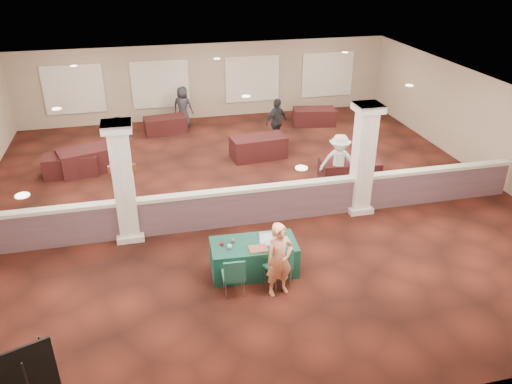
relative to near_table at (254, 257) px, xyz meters
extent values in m
plane|color=#481A12|center=(0.65, 3.73, -0.38)|extent=(16.00, 16.00, 0.00)
cube|color=gray|center=(0.65, 11.73, 1.22)|extent=(16.00, 0.04, 3.20)
cube|color=gray|center=(0.65, -4.27, 1.22)|extent=(16.00, 0.04, 3.20)
cube|color=gray|center=(8.65, 3.73, 1.22)|extent=(0.04, 16.00, 3.20)
cube|color=silver|center=(0.65, 3.73, 2.82)|extent=(16.00, 16.00, 0.02)
cube|color=#553943|center=(0.65, 2.23, 0.12)|extent=(15.60, 0.20, 1.00)
cube|color=beige|center=(0.65, 2.23, 0.67)|extent=(15.60, 0.28, 0.10)
cube|color=beige|center=(-2.85, 2.23, 1.22)|extent=(0.50, 0.50, 3.20)
cube|color=beige|center=(-2.85, 2.23, -0.30)|extent=(0.70, 0.70, 0.16)
cube|color=beige|center=(-2.85, 2.23, 2.72)|extent=(0.72, 0.72, 0.20)
cube|color=beige|center=(3.65, 2.23, 1.22)|extent=(0.50, 0.50, 3.20)
cube|color=beige|center=(3.65, 2.23, -0.30)|extent=(0.70, 0.70, 0.16)
cube|color=beige|center=(3.65, 2.23, 2.72)|extent=(0.72, 0.72, 0.20)
cylinder|color=brown|center=(-3.13, 2.23, 1.62)|extent=(0.12, 0.12, 0.18)
cylinder|color=white|center=(-3.13, 2.23, 1.62)|extent=(0.09, 0.09, 0.10)
cylinder|color=brown|center=(-2.57, 2.23, 1.62)|extent=(0.12, 0.12, 0.18)
cylinder|color=white|center=(-2.57, 2.23, 1.62)|extent=(0.09, 0.09, 0.10)
cube|color=#103E2E|center=(0.00, 0.00, 0.00)|extent=(2.05, 1.10, 0.77)
cube|color=#1F5D54|center=(0.41, -0.64, 0.11)|extent=(0.65, 0.65, 0.07)
cube|color=#1F5D54|center=(0.50, -0.86, 0.38)|extent=(0.47, 0.23, 0.48)
cylinder|color=gray|center=(0.29, -0.91, -0.15)|extent=(0.03, 0.03, 0.46)
cylinder|color=gray|center=(0.68, -0.76, -0.15)|extent=(0.03, 0.03, 0.46)
cylinder|color=gray|center=(0.14, -0.52, -0.15)|extent=(0.03, 0.03, 0.46)
cylinder|color=gray|center=(0.53, -0.37, -0.15)|extent=(0.03, 0.03, 0.46)
cube|color=#1F5D54|center=(-0.63, -0.71, 0.09)|extent=(0.51, 0.51, 0.06)
cube|color=#1F5D54|center=(-0.64, -0.93, 0.36)|extent=(0.47, 0.08, 0.47)
cylinder|color=gray|center=(-0.84, -0.90, -0.16)|extent=(0.03, 0.03, 0.45)
cylinder|color=gray|center=(-0.43, -0.92, -0.16)|extent=(0.03, 0.03, 0.45)
cylinder|color=gray|center=(-0.82, -0.50, -0.16)|extent=(0.03, 0.03, 0.45)
cylinder|color=gray|center=(-0.41, -0.52, -0.16)|extent=(0.03, 0.03, 0.45)
cube|color=black|center=(-4.41, -3.27, 0.65)|extent=(0.90, 0.37, 1.13)
cylinder|color=black|center=(-4.17, -2.96, 0.37)|extent=(0.04, 0.04, 1.51)
imported|color=#FE8C6E|center=(0.36, -0.92, 0.49)|extent=(0.71, 0.55, 1.76)
cube|color=black|center=(-4.71, 6.73, -0.03)|extent=(1.74, 0.88, 0.70)
cube|color=black|center=(1.73, 6.73, 0.01)|extent=(2.03, 1.16, 0.79)
cube|color=black|center=(4.11, 4.03, 0.00)|extent=(1.97, 1.14, 0.76)
cube|color=black|center=(-4.11, 6.93, 0.02)|extent=(2.20, 1.54, 0.81)
cube|color=black|center=(-1.35, 10.10, -0.05)|extent=(1.75, 1.04, 0.67)
cube|color=black|center=(4.87, 9.67, -0.03)|extent=(1.87, 1.17, 0.71)
imported|color=black|center=(-3.02, 6.79, 0.55)|extent=(1.01, 0.96, 1.87)
imported|color=silver|center=(3.58, 3.73, 0.51)|extent=(1.26, 0.91, 1.79)
imported|color=black|center=(2.70, 7.87, 0.51)|extent=(1.16, 0.95, 1.80)
imported|color=black|center=(-0.55, 10.73, 0.46)|extent=(0.95, 0.77, 1.70)
cube|color=silver|center=(0.31, -0.07, 0.39)|extent=(0.36, 0.26, 0.02)
cube|color=silver|center=(0.32, 0.05, 0.52)|extent=(0.35, 0.03, 0.23)
cube|color=silver|center=(0.32, 0.04, 0.50)|extent=(0.32, 0.02, 0.20)
cube|color=#D24B21|center=(0.04, -0.27, 0.40)|extent=(0.44, 0.34, 0.03)
sphere|color=beige|center=(-0.58, -0.08, 0.44)|extent=(0.12, 0.12, 0.12)
sphere|color=maroon|center=(-0.73, 0.09, 0.44)|extent=(0.11, 0.11, 0.11)
sphere|color=#46464A|center=(-0.47, 0.15, 0.44)|extent=(0.11, 0.11, 0.11)
cube|color=red|center=(0.67, -0.33, 0.39)|extent=(0.13, 0.04, 0.01)
camera|label=1|loc=(-2.20, -9.54, 6.71)|focal=35.00mm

